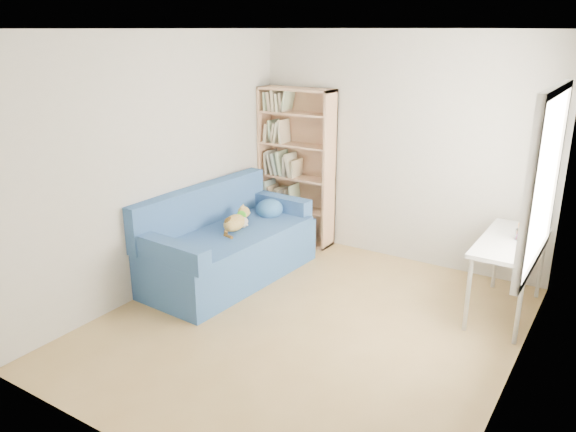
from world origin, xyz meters
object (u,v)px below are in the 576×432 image
Objects in this scene: desk at (511,248)px; sofa at (227,245)px; bookshelf at (296,173)px; pen_cup at (520,234)px.

sofa is at bearing -164.87° from desk.
pen_cup is (2.78, -0.57, -0.08)m from bookshelf.
sofa is 1.46m from bookshelf.
sofa is 2.97m from pen_cup.
pen_cup is (2.83, 0.79, 0.45)m from sofa.
bookshelf is at bearing 168.38° from pen_cup.
sofa is at bearing -92.17° from bookshelf.
sofa is at bearing -164.40° from pen_cup.
pen_cup is at bearing 18.89° from sofa.
sofa is 2.89m from desk.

